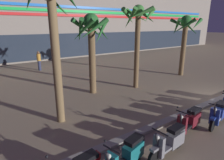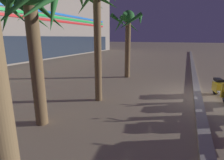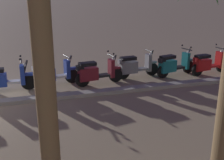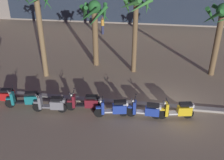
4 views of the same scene
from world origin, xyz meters
The scene contains 6 objects.
scooter_red_second_in_line centered at (-8.89, -0.87, 0.45)m, with size 1.80×0.61×1.17m.
scooter_teal_mid_front centered at (-7.44, -1.03, 0.46)m, with size 1.84×0.74×1.17m.
scooter_grey_last_in_row centered at (-5.90, -1.28, 0.46)m, with size 1.78×0.56×1.04m.
scooter_maroon_lead_nearest centered at (-4.24, -0.86, 0.46)m, with size 1.81×0.61×1.17m.
scooter_blue_mid_centre centered at (-2.73, -1.17, 0.47)m, with size 1.72×0.68×1.04m.
scooter_blue_mid_rear centered at (-1.16, -1.04, 0.45)m, with size 1.78×0.56×1.17m.
Camera 3 is at (-2.05, 8.58, 3.31)m, focal length 45.18 mm.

